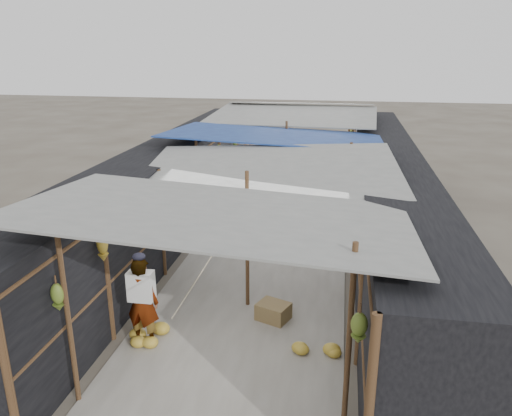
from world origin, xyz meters
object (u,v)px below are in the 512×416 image
Objects in this scene: crate_near at (297,247)px; vendor_elderly at (142,302)px; vendor_seated at (329,194)px; black_basin at (343,196)px; shopper_blue at (258,212)px.

vendor_elderly is at bearing -119.29° from crate_near.
black_basin is at bearing 152.13° from vendor_seated.
black_basin is 0.39× the size of vendor_elderly.
vendor_elderly is at bearing -125.55° from shopper_blue.
black_basin is at bearing -102.94° from vendor_elderly.
shopper_blue is at bearing -32.97° from vendor_seated.
vendor_seated reaches higher than crate_near.
shopper_blue is at bearing -97.40° from vendor_elderly.
crate_near is 0.86× the size of black_basin.
crate_near is at bearing -110.21° from vendor_elderly.
vendor_elderly reaches higher than crate_near.
vendor_elderly is 0.89× the size of shopper_blue.
vendor_elderly is 4.58m from shopper_blue.
vendor_seated is at bearing -102.72° from vendor_elderly.
vendor_elderly is 8.13m from vendor_seated.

